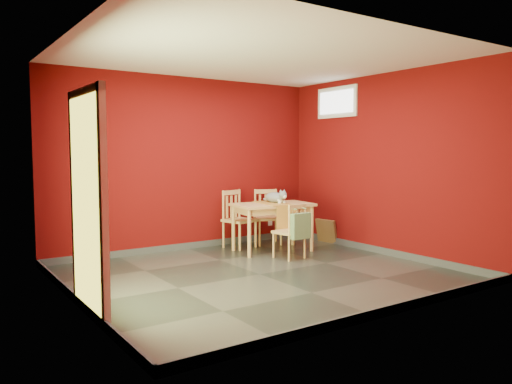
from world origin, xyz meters
TOP-DOWN VIEW (x-y plane):
  - ground at (0.00, 0.00)m, footprint 4.50×4.50m
  - room_shell at (0.00, 0.00)m, footprint 4.50×4.50m
  - doorway at (-2.23, -0.40)m, footprint 0.06×1.01m
  - window at (2.23, 1.00)m, footprint 0.05×0.90m
  - outlet_plate at (1.60, 1.99)m, footprint 0.08×0.02m
  - dining_table at (1.00, 1.10)m, footprint 1.28×0.85m
  - table_runner at (1.00, 0.98)m, footprint 0.45×0.77m
  - chair_far_left at (0.73, 1.67)m, footprint 0.52×0.52m
  - chair_far_right at (1.32, 1.68)m, footprint 0.55×0.55m
  - chair_near at (0.90, 0.51)m, footprint 0.42×0.42m
  - tote_bag at (0.92, 0.31)m, footprint 0.31×0.18m
  - cat at (1.08, 1.15)m, footprint 0.33×0.51m
  - picture_frame at (2.19, 1.17)m, footprint 0.19×0.41m

SIDE VIEW (x-z plane):
  - ground at x=0.00m, z-range 0.00..0.00m
  - room_shell at x=0.00m, z-range -2.20..2.30m
  - picture_frame at x=2.19m, z-range 0.00..0.40m
  - outlet_plate at x=1.60m, z-range 0.24..0.36m
  - chair_near at x=0.90m, z-range 0.01..0.81m
  - chair_far_right at x=1.32m, z-range 0.01..0.92m
  - chair_far_left at x=0.73m, z-range 0.01..0.93m
  - tote_bag at x=0.92m, z-range 0.28..0.72m
  - dining_table at x=1.00m, z-range 0.28..1.02m
  - table_runner at x=1.00m, z-range 0.50..0.87m
  - cat at x=1.08m, z-range 0.74..0.98m
  - doorway at x=-2.23m, z-range 0.06..2.19m
  - window at x=2.23m, z-range 2.10..2.60m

